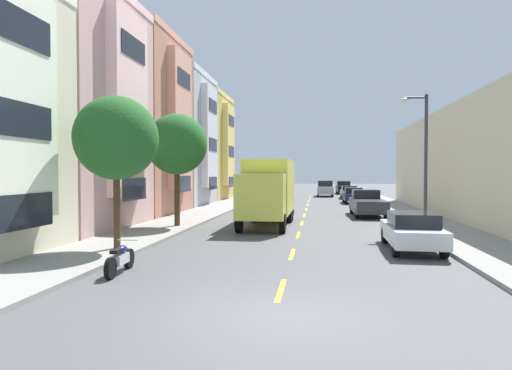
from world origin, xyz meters
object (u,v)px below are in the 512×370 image
parked_sedan_forest (270,192)px  moving_silver_sedan (325,188)px  delivery_box_truck (269,189)px  parked_pickup_charcoal (367,204)px  street_tree_nearest (116,138)px  parked_motorcycle (120,259)px  parked_hatchback_navy (353,195)px  parked_sedan_white (412,230)px  parked_pickup_black (344,188)px  street_tree_second (177,145)px  street_lamp (423,151)px  parked_sedan_champagne (349,192)px

parked_sedan_forest → moving_silver_sedan: moving_silver_sedan is taller
delivery_box_truck → moving_silver_sedan: delivery_box_truck is taller
parked_sedan_forest → parked_pickup_charcoal: (8.67, -20.12, 0.08)m
parked_sedan_forest → parked_pickup_charcoal: size_ratio=0.85×
street_tree_nearest → parked_motorcycle: bearing=-63.8°
parked_hatchback_navy → parked_sedan_white: bearing=-89.6°
parked_pickup_black → parked_hatchback_navy: parked_pickup_black is taller
parked_pickup_charcoal → street_tree_second: bearing=-142.4°
street_tree_second → parked_sedan_forest: bearing=86.1°
parked_motorcycle → moving_silver_sedan: bearing=81.5°
street_lamp → parked_sedan_forest: (-10.40, 28.27, -3.21)m
parked_pickup_charcoal → moving_silver_sedan: (-2.41, 24.90, 0.16)m
parked_sedan_champagne → street_tree_nearest: bearing=-106.8°
street_lamp → parked_sedan_champagne: 28.85m
parked_sedan_champagne → parked_pickup_charcoal: bearing=-90.5°
moving_silver_sedan → parked_sedan_champagne: bearing=-59.6°
street_tree_nearest → parked_motorcycle: size_ratio=2.71×
street_tree_nearest → parked_sedan_white: (10.80, 1.84, -3.42)m
street_tree_nearest → parked_sedan_champagne: bearing=73.2°
parked_hatchback_navy → moving_silver_sedan: bearing=101.0°
street_tree_second → delivery_box_truck: size_ratio=0.73×
street_lamp → parked_sedan_champagne: size_ratio=1.46×
parked_hatchback_navy → parked_sedan_champagne: bearing=88.7°
parked_sedan_champagne → moving_silver_sedan: moving_silver_sedan is taller
delivery_box_truck → parked_sedan_white: 9.72m
delivery_box_truck → parked_hatchback_navy: 19.58m
delivery_box_truck → parked_sedan_white: (6.20, -7.38, -1.27)m
moving_silver_sedan → parked_motorcycle: (-6.55, -43.60, -0.58)m
parked_pickup_charcoal → parked_hatchback_navy: size_ratio=1.32×
street_tree_nearest → parked_pickup_black: (10.89, 47.45, -3.34)m
street_tree_nearest → street_lamp: (12.34, 7.20, -0.21)m
parked_sedan_champagne → street_tree_second: bearing=-110.6°
parked_pickup_black → parked_hatchback_navy: 19.65m
parked_sedan_white → parked_pickup_charcoal: parked_pickup_charcoal is taller
street_tree_nearest → parked_sedan_forest: bearing=86.9°
delivery_box_truck → parked_sedan_forest: 26.42m
street_tree_second → parked_pickup_black: (10.89, 40.29, -3.55)m
parked_sedan_white → parked_hatchback_navy: bearing=90.4°
parked_sedan_forest → parked_motorcycle: parked_sedan_forest is taller
parked_sedan_forest → parked_pickup_charcoal: bearing=-66.7°
street_tree_second → parked_sedan_white: 12.58m
street_tree_second → parked_hatchback_navy: size_ratio=1.45×
parked_sedan_champagne → parked_motorcycle: parked_sedan_champagne is taller
street_tree_second → delivery_box_truck: bearing=24.0°
moving_silver_sedan → parked_motorcycle: bearing=-98.5°
street_lamp → parked_hatchback_navy: size_ratio=1.63×
street_lamp → parked_sedan_white: bearing=-106.0°
street_tree_second → moving_silver_sedan: size_ratio=1.22×
street_lamp → parked_motorcycle: size_ratio=3.20×
street_tree_second → delivery_box_truck: 5.56m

